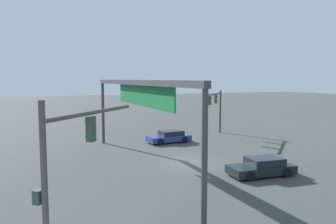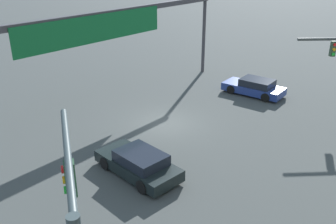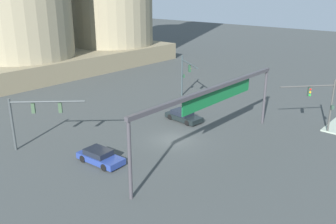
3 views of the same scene
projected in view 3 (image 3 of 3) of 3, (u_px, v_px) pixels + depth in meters
The scene contains 7 objects.
ground_plane at pixel (174, 140), 36.94m from camera, with size 221.72×221.72×0.00m, color #393E3D.
traffic_signal_near_corner at pixel (32, 113), 33.60m from camera, with size 4.94×5.17×5.09m.
traffic_signal_opposite_side at pixel (321, 98), 37.45m from camera, with size 4.54×4.31×5.85m.
traffic_signal_cross_street at pixel (185, 71), 49.64m from camera, with size 3.73×5.18×5.81m.
overhead_sign_gantry at pixel (215, 97), 32.66m from camera, with size 21.11×0.43×6.39m.
sedan_car_approaching at pixel (183, 116), 42.11m from camera, with size 2.30×4.57×1.21m.
sedan_car_waiting_far at pixel (100, 157), 31.98m from camera, with size 2.16×4.49×1.21m.
Camera 3 is at (-26.14, -21.76, 14.69)m, focal length 38.79 mm.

